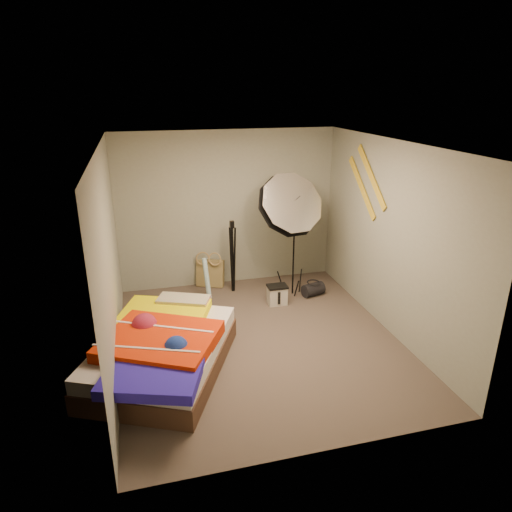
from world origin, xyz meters
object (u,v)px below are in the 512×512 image
object	(u,v)px
tote_bag	(210,273)
duffel_bag	(313,289)
wrapping_roll	(207,278)
camera_case	(277,295)
bed	(162,350)
photo_umbrella	(289,206)
camera_tripod	(232,252)

from	to	relation	value
tote_bag	duffel_bag	world-z (taller)	tote_bag
wrapping_roll	duffel_bag	distance (m)	1.68
camera_case	duffel_bag	bearing A→B (deg)	13.08
tote_bag	bed	size ratio (longest dim) A/B	0.19
tote_bag	bed	world-z (taller)	bed
photo_umbrella	bed	bearing A→B (deg)	-143.40
tote_bag	wrapping_roll	distance (m)	0.44
bed	wrapping_roll	bearing A→B (deg)	66.38
wrapping_roll	camera_case	distance (m)	1.12
wrapping_roll	camera_case	world-z (taller)	wrapping_roll
wrapping_roll	duffel_bag	world-z (taller)	wrapping_roll
duffel_bag	photo_umbrella	distance (m)	1.44
tote_bag	duffel_bag	bearing A→B (deg)	-4.09
camera_case	duffel_bag	xyz separation A→B (m)	(0.64, 0.14, -0.04)
bed	camera_tripod	bearing A→B (deg)	57.60
camera_case	camera_tripod	xyz separation A→B (m)	(-0.55, 0.63, 0.53)
wrapping_roll	bed	size ratio (longest dim) A/B	0.27
wrapping_roll	camera_tripod	xyz separation A→B (m)	(0.44, 0.12, 0.35)
photo_umbrella	camera_tripod	distance (m)	1.20
photo_umbrella	camera_tripod	xyz separation A→B (m)	(-0.75, 0.48, -0.80)
bed	photo_umbrella	size ratio (longest dim) A/B	1.14
tote_bag	photo_umbrella	xyz separation A→B (m)	(1.06, -0.78, 1.25)
camera_case	camera_tripod	world-z (taller)	camera_tripod
camera_case	photo_umbrella	world-z (taller)	photo_umbrella
wrapping_roll	camera_case	bearing A→B (deg)	-27.45
photo_umbrella	wrapping_roll	bearing A→B (deg)	163.01
bed	photo_umbrella	bearing A→B (deg)	36.60
camera_case	camera_tripod	distance (m)	0.99
tote_bag	camera_tripod	bearing A→B (deg)	-19.59
camera_case	photo_umbrella	xyz separation A→B (m)	(0.20, 0.15, 1.34)
camera_case	bed	xyz separation A→B (m)	(-1.79, -1.33, 0.14)
tote_bag	camera_tripod	xyz separation A→B (m)	(0.32, -0.30, 0.45)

